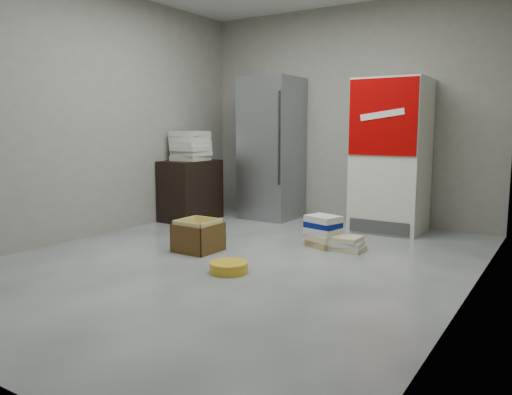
{
  "coord_description": "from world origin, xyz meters",
  "views": [
    {
      "loc": [
        2.59,
        -3.73,
        1.23
      ],
      "look_at": [
        -0.24,
        0.7,
        0.5
      ],
      "focal_mm": 35.0,
      "sensor_mm": 36.0,
      "label": 1
    }
  ],
  "objects": [
    {
      "name": "supply_box_stack",
      "position": [
        -1.72,
        1.4,
        0.99
      ],
      "size": [
        0.44,
        0.43,
        0.39
      ],
      "color": "silver",
      "rests_on": "wood_shelf"
    },
    {
      "name": "phonebook_stack_side",
      "position": [
        0.71,
        0.92,
        0.07
      ],
      "size": [
        0.36,
        0.27,
        0.15
      ],
      "rotation": [
        0.0,
        0.0,
        -0.09
      ],
      "color": "beige",
      "rests_on": "ground"
    },
    {
      "name": "coke_cooler",
      "position": [
        0.75,
        2.12,
        0.9
      ],
      "size": [
        0.8,
        0.73,
        1.8
      ],
      "color": "silver",
      "rests_on": "ground"
    },
    {
      "name": "bucket_lid",
      "position": [
        0.16,
        -0.35,
        0.04
      ],
      "size": [
        0.37,
        0.37,
        0.09
      ],
      "primitive_type": "cylinder",
      "rotation": [
        0.0,
        0.0,
        0.11
      ],
      "color": "gold",
      "rests_on": "ground"
    },
    {
      "name": "steel_fridge",
      "position": [
        -0.9,
        2.13,
        0.95
      ],
      "size": [
        0.7,
        0.72,
        1.9
      ],
      "color": "#9B9EA3",
      "rests_on": "ground"
    },
    {
      "name": "ground",
      "position": [
        0.0,
        0.0,
        0.0
      ],
      "size": [
        5.0,
        5.0,
        0.0
      ],
      "primitive_type": "plane",
      "color": "#B8B8B3",
      "rests_on": "ground"
    },
    {
      "name": "room_shell",
      "position": [
        0.0,
        0.0,
        1.8
      ],
      "size": [
        4.04,
        5.04,
        2.82
      ],
      "color": "gray",
      "rests_on": "ground"
    },
    {
      "name": "phonebook_stack_main",
      "position": [
        0.44,
        0.93,
        0.16
      ],
      "size": [
        0.4,
        0.37,
        0.33
      ],
      "rotation": [
        0.0,
        0.0,
        -0.33
      ],
      "color": "tan",
      "rests_on": "ground"
    },
    {
      "name": "cardboard_box",
      "position": [
        -0.54,
        0.09,
        0.13
      ],
      "size": [
        0.4,
        0.4,
        0.32
      ],
      "rotation": [
        0.0,
        0.0,
        -0.01
      ],
      "color": "yellow",
      "rests_on": "ground"
    },
    {
      "name": "wood_shelf",
      "position": [
        -1.73,
        1.4,
        0.4
      ],
      "size": [
        0.5,
        0.8,
        0.8
      ],
      "primitive_type": "cube",
      "color": "black",
      "rests_on": "ground"
    }
  ]
}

